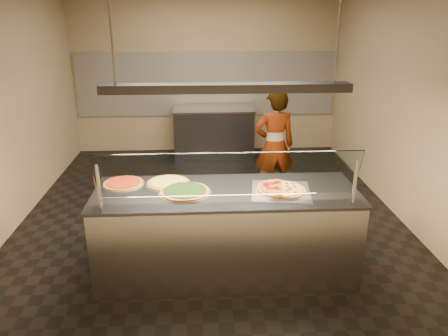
{
  "coord_description": "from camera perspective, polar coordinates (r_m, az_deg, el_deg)",
  "views": [
    {
      "loc": [
        -0.13,
        -5.35,
        2.62
      ],
      "look_at": [
        0.12,
        -0.94,
        1.02
      ],
      "focal_mm": 35.0,
      "sensor_mm": 36.0,
      "label": 1
    }
  ],
  "objects": [
    {
      "name": "serving_counter",
      "position": [
        4.54,
        0.27,
        -8.38
      ],
      "size": [
        2.63,
        0.94,
        0.93
      ],
      "color": "#B7B7BC",
      "rests_on": "ground"
    },
    {
      "name": "heat_lamp_housing",
      "position": [
        4.06,
        0.3,
        10.41
      ],
      "size": [
        2.3,
        0.18,
        0.08
      ],
      "primitive_type": "cube",
      "color": "#37373C",
      "rests_on": "ceiling"
    },
    {
      "name": "pizza_spinach",
      "position": [
        4.3,
        -5.13,
        -3.05
      ],
      "size": [
        0.52,
        0.52,
        0.03
      ],
      "color": "silver",
      "rests_on": "serving_counter"
    },
    {
      "name": "half_pizza_sausage",
      "position": [
        4.37,
        8.94,
        -2.7
      ],
      "size": [
        0.3,
        0.5,
        0.04
      ],
      "color": "#935F27",
      "rests_on": "perforated_tray"
    },
    {
      "name": "wall_left",
      "position": [
        5.96,
        -26.88,
        6.95
      ],
      "size": [
        0.02,
        6.0,
        3.0
      ],
      "primitive_type": "cube",
      "color": "tan",
      "rests_on": "ground"
    },
    {
      "name": "wall_front",
      "position": [
        2.59,
        -0.08,
        -5.66
      ],
      "size": [
        5.0,
        0.02,
        3.0
      ],
      "primitive_type": "cube",
      "color": "tan",
      "rests_on": "ground"
    },
    {
      "name": "pizza_cheese",
      "position": [
        4.54,
        -7.28,
        -1.9
      ],
      "size": [
        0.46,
        0.46,
        0.03
      ],
      "color": "silver",
      "rests_on": "serving_counter"
    },
    {
      "name": "pizza_tomato",
      "position": [
        4.61,
        -13.0,
        -1.91
      ],
      "size": [
        0.43,
        0.43,
        0.03
      ],
      "color": "silver",
      "rests_on": "serving_counter"
    },
    {
      "name": "tile_band",
      "position": [
        8.43,
        -2.31,
        10.91
      ],
      "size": [
        4.9,
        0.02,
        1.2
      ],
      "primitive_type": "cube",
      "color": "silver",
      "rests_on": "wall_back"
    },
    {
      "name": "perforated_tray",
      "position": [
        4.36,
        7.43,
        -2.98
      ],
      "size": [
        0.64,
        0.64,
        0.01
      ],
      "color": "silver",
      "rests_on": "serving_counter"
    },
    {
      "name": "wall_right",
      "position": [
        6.07,
        22.88,
        7.73
      ],
      "size": [
        0.02,
        6.0,
        3.0
      ],
      "primitive_type": "cube",
      "color": "tan",
      "rests_on": "ground"
    },
    {
      "name": "wall_back",
      "position": [
        8.43,
        -2.33,
        12.28
      ],
      "size": [
        5.0,
        0.02,
        3.0
      ],
      "primitive_type": "cube",
      "color": "tan",
      "rests_on": "ground"
    },
    {
      "name": "lamp_rod_right",
      "position": [
        4.18,
        14.81,
        17.59
      ],
      "size": [
        0.02,
        0.02,
        1.01
      ],
      "primitive_type": "cylinder",
      "color": "#B7B7BC",
      "rests_on": "ceiling"
    },
    {
      "name": "worker",
      "position": [
        6.25,
        6.59,
        2.91
      ],
      "size": [
        0.63,
        0.45,
        1.61
      ],
      "primitive_type": "imported",
      "rotation": [
        0.0,
        0.0,
        3.25
      ],
      "color": "#333137",
      "rests_on": "ground"
    },
    {
      "name": "prep_table",
      "position": [
        8.19,
        -1.36,
        4.67
      ],
      "size": [
        1.49,
        0.74,
        0.93
      ],
      "color": "#37373C",
      "rests_on": "ground"
    },
    {
      "name": "lamp_rod_left",
      "position": [
        4.07,
        -14.6,
        17.56
      ],
      "size": [
        0.02,
        0.02,
        1.01
      ],
      "primitive_type": "cylinder",
      "color": "#B7B7BC",
      "rests_on": "ceiling"
    },
    {
      "name": "half_pizza_pepperoni",
      "position": [
        4.33,
        5.96,
        -2.68
      ],
      "size": [
        0.3,
        0.5,
        0.05
      ],
      "color": "#935F27",
      "rests_on": "perforated_tray"
    },
    {
      "name": "sneeze_guard",
      "position": [
        3.91,
        0.58,
        -0.94
      ],
      "size": [
        2.39,
        0.18,
        0.54
      ],
      "color": "#B7B7BC",
      "rests_on": "serving_counter"
    },
    {
      "name": "ground",
      "position": [
        5.96,
        -1.64,
        -6.27
      ],
      "size": [
        5.0,
        6.0,
        0.02
      ],
      "primitive_type": "cube",
      "color": "black",
      "rests_on": "ground"
    },
    {
      "name": "pizza_spatula",
      "position": [
        4.53,
        -5.37,
        -1.7
      ],
      "size": [
        0.17,
        0.23,
        0.02
      ],
      "color": "#B7B7BC",
      "rests_on": "pizza_spinach"
    }
  ]
}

